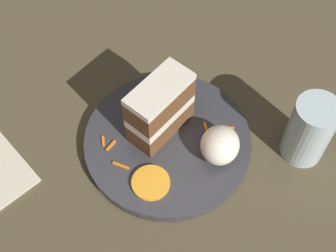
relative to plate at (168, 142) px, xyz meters
name	(u,v)px	position (x,y,z in m)	size (l,w,h in m)	color
ground_plane	(162,169)	(0.03, 0.00, -0.04)	(6.00, 6.00, 0.00)	black
dining_table	(162,164)	(0.03, 0.00, -0.03)	(1.36, 1.10, 0.03)	#4C422D
plate	(168,142)	(0.00, 0.00, 0.00)	(0.27, 0.27, 0.02)	#333338
cake_slice	(160,108)	(-0.02, -0.02, 0.06)	(0.12, 0.09, 0.11)	brown
cream_dollop	(220,145)	(0.00, 0.08, 0.03)	(0.07, 0.06, 0.05)	silver
orange_garnish	(152,183)	(0.08, 0.00, 0.01)	(0.06, 0.06, 0.01)	orange
carrot_shreds_scatter	(153,135)	(0.00, -0.02, 0.01)	(0.15, 0.20, 0.00)	orange
drinking_glass	(308,133)	(-0.06, 0.21, 0.04)	(0.07, 0.07, 0.12)	silver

